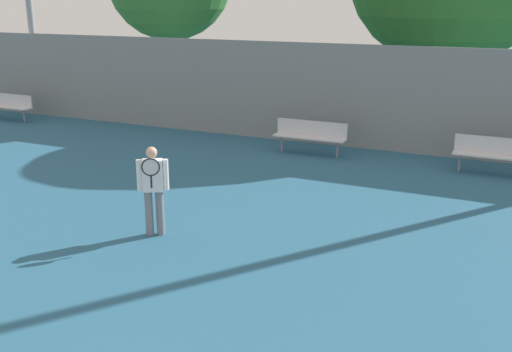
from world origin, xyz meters
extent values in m
cylinder|color=slate|center=(-2.90, 6.73, 0.41)|extent=(0.14, 0.14, 0.81)
cylinder|color=slate|center=(-2.73, 6.83, 0.41)|extent=(0.14, 0.14, 0.81)
cube|color=white|center=(-2.81, 6.78, 1.09)|extent=(0.40, 0.35, 0.56)
cylinder|color=white|center=(-3.01, 6.67, 1.10)|extent=(0.10, 0.10, 0.54)
cylinder|color=white|center=(-2.62, 6.89, 1.10)|extent=(0.10, 0.10, 0.54)
sphere|color=#DBAD89|center=(-2.81, 6.78, 1.50)|extent=(0.20, 0.20, 0.20)
cylinder|color=black|center=(-2.68, 6.54, 1.06)|extent=(0.03, 0.03, 0.22)
torus|color=black|center=(-2.68, 6.54, 1.32)|extent=(0.29, 0.18, 0.31)
cylinder|color=silver|center=(-2.68, 6.54, 1.32)|extent=(0.24, 0.14, 0.27)
cube|color=silver|center=(-2.29, 13.23, 0.46)|extent=(1.97, 0.40, 0.04)
cylinder|color=gray|center=(-3.08, 13.23, 0.22)|extent=(0.06, 0.06, 0.44)
cylinder|color=gray|center=(-1.50, 13.23, 0.22)|extent=(0.06, 0.06, 0.44)
cube|color=silver|center=(-2.29, 13.41, 0.68)|extent=(1.97, 0.04, 0.40)
cube|color=silver|center=(2.27, 13.23, 0.46)|extent=(1.78, 0.40, 0.04)
cylinder|color=gray|center=(1.55, 13.23, 0.22)|extent=(0.06, 0.06, 0.44)
cube|color=silver|center=(2.27, 13.41, 0.68)|extent=(1.78, 0.04, 0.40)
cube|color=silver|center=(-13.30, 13.23, 0.46)|extent=(2.17, 0.40, 0.04)
cylinder|color=gray|center=(-12.43, 13.23, 0.22)|extent=(0.06, 0.06, 0.44)
cube|color=silver|center=(-13.30, 13.41, 0.68)|extent=(2.17, 0.04, 0.40)
cube|color=gray|center=(0.00, 14.50, 1.41)|extent=(35.48, 0.06, 2.83)
cylinder|color=brown|center=(0.09, 19.59, 1.22)|extent=(0.40, 0.40, 2.44)
cylinder|color=brown|center=(-8.87, 16.93, 1.49)|extent=(0.47, 0.47, 2.99)
camera|label=1|loc=(2.97, -1.41, 4.04)|focal=42.00mm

